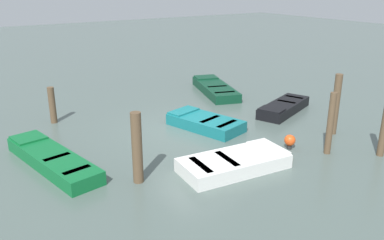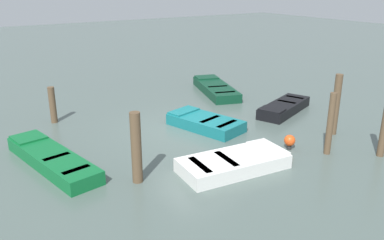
{
  "view_description": "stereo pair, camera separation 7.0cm",
  "coord_description": "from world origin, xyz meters",
  "views": [
    {
      "loc": [
        7.52,
        11.46,
        5.15
      ],
      "look_at": [
        0.0,
        0.0,
        0.35
      ],
      "focal_mm": 37.63,
      "sensor_mm": 36.0,
      "label": 1
    },
    {
      "loc": [
        7.46,
        11.5,
        5.15
      ],
      "look_at": [
        0.0,
        0.0,
        0.35
      ],
      "focal_mm": 37.63,
      "sensor_mm": 36.0,
      "label": 2
    }
  ],
  "objects": [
    {
      "name": "marker_buoy",
      "position": [
        -1.62,
        3.23,
        0.29
      ],
      "size": [
        0.36,
        0.36,
        0.48
      ],
      "color": "#262626",
      "rests_on": "ground_plane"
    },
    {
      "name": "rowboat_teal",
      "position": [
        -0.47,
        0.15,
        0.22
      ],
      "size": [
        2.01,
        3.01,
        0.46
      ],
      "rotation": [
        0.0,
        0.0,
        4.99
      ],
      "color": "#14666B",
      "rests_on": "ground_plane"
    },
    {
      "name": "rowboat_dark_green",
      "position": [
        -3.66,
        -3.56,
        0.22
      ],
      "size": [
        2.36,
        4.06,
        0.46
      ],
      "rotation": [
        0.0,
        0.0,
        4.39
      ],
      "color": "#0C3823",
      "rests_on": "ground_plane"
    },
    {
      "name": "mooring_piling_mid_left",
      "position": [
        4.0,
        -3.47,
        0.69
      ],
      "size": [
        0.24,
        0.24,
        1.39
      ],
      "primitive_type": "cylinder",
      "color": "brown",
      "rests_on": "ground_plane"
    },
    {
      "name": "mooring_piling_far_right",
      "position": [
        -2.36,
        4.12,
        0.98
      ],
      "size": [
        0.2,
        0.2,
        1.97
      ],
      "primitive_type": "cylinder",
      "color": "brown",
      "rests_on": "ground_plane"
    },
    {
      "name": "ground_plane",
      "position": [
        0.0,
        0.0,
        0.0
      ],
      "size": [
        80.0,
        80.0,
        0.0
      ],
      "primitive_type": "plane",
      "color": "#4C5B56"
    },
    {
      "name": "rowboat_green",
      "position": [
        5.08,
        0.31,
        0.22
      ],
      "size": [
        1.75,
        4.25,
        0.46
      ],
      "rotation": [
        0.0,
        0.0,
        4.9
      ],
      "color": "#0F602D",
      "rests_on": "ground_plane"
    },
    {
      "name": "rowboat_black",
      "position": [
        -4.21,
        0.41,
        0.22
      ],
      "size": [
        3.19,
        2.02,
        0.46
      ],
      "rotation": [
        0.0,
        0.0,
        0.37
      ],
      "color": "black",
      "rests_on": "ground_plane"
    },
    {
      "name": "mooring_piling_near_right",
      "position": [
        3.41,
        2.58,
        0.98
      ],
      "size": [
        0.28,
        0.28,
        1.96
      ],
      "primitive_type": "cylinder",
      "color": "brown",
      "rests_on": "ground_plane"
    },
    {
      "name": "mooring_piling_center",
      "position": [
        -3.92,
        3.08,
        1.07
      ],
      "size": [
        0.25,
        0.25,
        2.14
      ],
      "primitive_type": "cylinder",
      "color": "brown",
      "rests_on": "ground_plane"
    },
    {
      "name": "rowboat_white",
      "position": [
        0.78,
        3.41,
        0.22
      ],
      "size": [
        3.22,
        1.69,
        0.46
      ],
      "rotation": [
        0.0,
        0.0,
        3.05
      ],
      "color": "silver",
      "rests_on": "ground_plane"
    }
  ]
}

